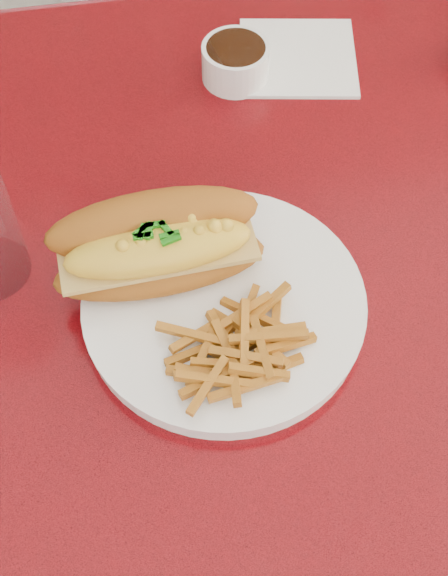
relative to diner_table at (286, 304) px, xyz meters
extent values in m
plane|color=beige|center=(0.00, 0.00, -0.61)|extent=(8.00, 8.00, 0.00)
cube|color=red|center=(0.00, 0.00, 0.14)|extent=(1.20, 0.80, 0.04)
cylinder|color=white|center=(0.00, 0.00, -0.24)|extent=(0.09, 0.09, 0.72)
cylinder|color=white|center=(0.00, 0.00, -0.59)|extent=(0.52, 0.52, 0.03)
cube|color=maroon|center=(0.00, 0.78, -0.38)|extent=(1.20, 0.50, 0.45)
cylinder|color=white|center=(-0.09, -0.10, 0.17)|extent=(0.34, 0.34, 0.02)
cylinder|color=white|center=(-0.09, -0.10, 0.18)|extent=(0.34, 0.34, 0.00)
ellipsoid|color=#A95F1B|center=(-0.14, -0.06, 0.20)|extent=(0.20, 0.08, 0.04)
cube|color=#D7B460|center=(-0.14, -0.06, 0.21)|extent=(0.18, 0.06, 0.01)
ellipsoid|color=yellow|center=(-0.14, -0.06, 0.23)|extent=(0.17, 0.06, 0.04)
ellipsoid|color=#A95F1B|center=(-0.15, -0.03, 0.23)|extent=(0.20, 0.08, 0.08)
cube|color=silver|center=(-0.03, -0.08, 0.18)|extent=(0.06, 0.12, 0.00)
cube|color=silver|center=(-0.06, -0.01, 0.18)|extent=(0.03, 0.04, 0.00)
cylinder|color=white|center=(-0.02, 0.22, 0.18)|extent=(0.09, 0.09, 0.04)
cylinder|color=black|center=(-0.02, 0.22, 0.20)|extent=(0.08, 0.08, 0.01)
cube|color=white|center=(0.05, 0.24, 0.16)|extent=(0.16, 0.16, 0.00)
camera|label=1|loc=(-0.16, -0.49, 0.80)|focal=50.00mm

